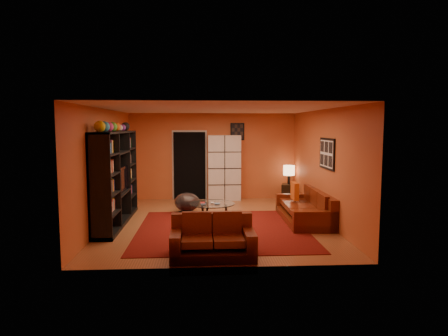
{
  "coord_description": "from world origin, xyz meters",
  "views": [
    {
      "loc": [
        -0.32,
        -9.08,
        2.22
      ],
      "look_at": [
        0.19,
        0.1,
        1.25
      ],
      "focal_mm": 32.0,
      "sensor_mm": 36.0,
      "label": 1
    }
  ],
  "objects": [
    {
      "name": "wall_left",
      "position": [
        -2.5,
        0.0,
        1.3
      ],
      "size": [
        0.0,
        6.0,
        6.0
      ],
      "primitive_type": "plane",
      "rotation": [
        1.57,
        0.0,
        1.57
      ],
      "color": "#BC5329",
      "rests_on": "floor"
    },
    {
      "name": "wall_back",
      "position": [
        0.0,
        3.0,
        1.3
      ],
      "size": [
        6.0,
        0.0,
        6.0
      ],
      "primitive_type": "plane",
      "rotation": [
        1.57,
        0.0,
        0.0
      ],
      "color": "#BC5329",
      "rests_on": "floor"
    },
    {
      "name": "wall_art_back",
      "position": [
        0.75,
        2.98,
        2.05
      ],
      "size": [
        0.42,
        0.03,
        0.52
      ],
      "primitive_type": "cube",
      "color": "black",
      "rests_on": "wall_back"
    },
    {
      "name": "floor",
      "position": [
        0.0,
        0.0,
        0.0
      ],
      "size": [
        6.0,
        6.0,
        0.0
      ],
      "primitive_type": "plane",
      "color": "brown",
      "rests_on": "ground"
    },
    {
      "name": "storage_cabinet",
      "position": [
        0.35,
        2.8,
        0.97
      ],
      "size": [
        0.97,
        0.44,
        1.94
      ],
      "primitive_type": "cube",
      "rotation": [
        0.0,
        0.0,
        -0.0
      ],
      "color": "silver",
      "rests_on": "floor"
    },
    {
      "name": "loveseat",
      "position": [
        -0.15,
        -2.42,
        0.29
      ],
      "size": [
        1.43,
        0.87,
        0.85
      ],
      "rotation": [
        0.0,
        0.0,
        1.59
      ],
      "color": "#50170A",
      "rests_on": "rug"
    },
    {
      "name": "coffee_table",
      "position": [
        -0.1,
        -0.34,
        0.46
      ],
      "size": [
        1.0,
        1.0,
        0.5
      ],
      "rotation": [
        0.0,
        0.0,
        -0.13
      ],
      "color": "silver",
      "rests_on": "floor"
    },
    {
      "name": "table_lamp",
      "position": [
        2.25,
        2.53,
        0.9
      ],
      "size": [
        0.33,
        0.33,
        0.56
      ],
      "color": "black",
      "rests_on": "side_table"
    },
    {
      "name": "doorway",
      "position": [
        -0.7,
        2.96,
        1.02
      ],
      "size": [
        0.95,
        0.1,
        2.04
      ],
      "primitive_type": "cube",
      "color": "black",
      "rests_on": "floor"
    },
    {
      "name": "ceiling",
      "position": [
        0.0,
        0.0,
        2.6
      ],
      "size": [
        6.0,
        6.0,
        0.0
      ],
      "primitive_type": "plane",
      "rotation": [
        3.14,
        0.0,
        0.0
      ],
      "color": "white",
      "rests_on": "wall_back"
    },
    {
      "name": "sofa",
      "position": [
        2.14,
        -0.01,
        0.28
      ],
      "size": [
        0.99,
        2.32,
        0.85
      ],
      "rotation": [
        0.0,
        0.0,
        -0.02
      ],
      "color": "#50170A",
      "rests_on": "rug"
    },
    {
      "name": "rug",
      "position": [
        0.1,
        -0.7,
        0.01
      ],
      "size": [
        3.6,
        3.6,
        0.01
      ],
      "primitive_type": "cube",
      "color": "#510C09",
      "rests_on": "floor"
    },
    {
      "name": "wall_front",
      "position": [
        0.0,
        -3.0,
        1.3
      ],
      "size": [
        6.0,
        0.0,
        6.0
      ],
      "primitive_type": "plane",
      "rotation": [
        -1.57,
        0.0,
        0.0
      ],
      "color": "#BC5329",
      "rests_on": "floor"
    },
    {
      "name": "throw_pillow",
      "position": [
        1.95,
        0.49,
        0.63
      ],
      "size": [
        0.12,
        0.42,
        0.42
      ],
      "primitive_type": "cube",
      "color": "#CC5116",
      "rests_on": "sofa"
    },
    {
      "name": "wall_art_right",
      "position": [
        2.48,
        -0.3,
        1.6
      ],
      "size": [
        0.03,
        1.0,
        0.7
      ],
      "primitive_type": "cube",
      "color": "black",
      "rests_on": "wall_right"
    },
    {
      "name": "entertainment_unit",
      "position": [
        -2.27,
        0.0,
        1.05
      ],
      "size": [
        0.45,
        3.0,
        2.1
      ],
      "primitive_type": "cube",
      "color": "black",
      "rests_on": "floor"
    },
    {
      "name": "tv",
      "position": [
        -2.23,
        0.09,
        1.0
      ],
      "size": [
        0.99,
        0.13,
        0.57
      ],
      "primitive_type": "imported",
      "rotation": [
        0.0,
        0.0,
        1.57
      ],
      "color": "black",
      "rests_on": "entertainment_unit"
    },
    {
      "name": "side_table",
      "position": [
        2.25,
        2.53,
        0.25
      ],
      "size": [
        0.5,
        0.5,
        0.5
      ],
      "primitive_type": "cube",
      "rotation": [
        0.0,
        0.0,
        -0.28
      ],
      "color": "black",
      "rests_on": "floor"
    },
    {
      "name": "bowl_chair",
      "position": [
        -0.71,
        0.98,
        0.28
      ],
      "size": [
        0.64,
        0.64,
        0.52
      ],
      "color": "black",
      "rests_on": "floor"
    },
    {
      "name": "wall_right",
      "position": [
        2.5,
        0.0,
        1.3
      ],
      "size": [
        0.0,
        6.0,
        6.0
      ],
      "primitive_type": "plane",
      "rotation": [
        1.57,
        0.0,
        -1.57
      ],
      "color": "#BC5329",
      "rests_on": "floor"
    }
  ]
}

